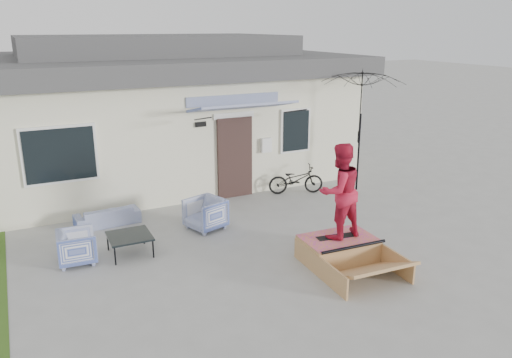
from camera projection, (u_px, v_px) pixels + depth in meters
name	position (u px, v px, depth m)	size (l,w,h in m)	color
ground	(285.00, 276.00, 9.07)	(90.00, 90.00, 0.00)	gray
house	(158.00, 107.00, 15.37)	(10.80, 8.49, 4.10)	beige
loveseat	(107.00, 213.00, 11.37)	(1.42, 0.42, 0.55)	#364997
armchair_left	(77.00, 245.00, 9.51)	(0.68, 0.64, 0.70)	#364997
armchair_right	(205.00, 212.00, 11.10)	(0.74, 0.70, 0.77)	#364997
coffee_table	(130.00, 245.00, 9.91)	(0.81, 0.81, 0.40)	black
bicycle	(296.00, 177.00, 13.43)	(0.51, 1.47, 0.94)	black
patio_umbrella	(360.00, 127.00, 13.37)	(2.70, 2.60, 2.20)	black
skate_ramp	(338.00, 249.00, 9.65)	(1.36, 1.82, 0.45)	#A87A48
skateboard	(337.00, 236.00, 9.61)	(0.81, 0.20, 0.05)	black
skater	(340.00, 189.00, 9.34)	(0.89, 0.69, 1.82)	#BB1A35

